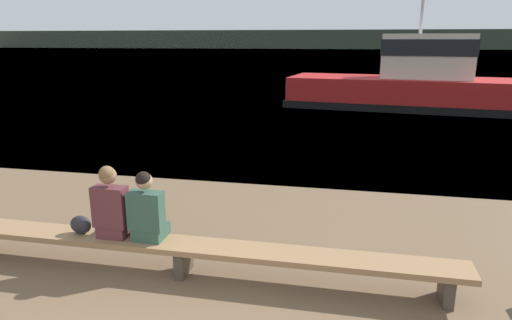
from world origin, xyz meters
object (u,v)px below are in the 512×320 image
(person_left, at_px, (111,206))
(tugboat_red, at_px, (415,85))
(bench_main, at_px, (183,248))
(person_right, at_px, (147,211))
(shopping_bag, at_px, (81,225))

(person_left, bearing_deg, tugboat_red, 70.36)
(bench_main, relative_size, person_right, 7.50)
(person_left, relative_size, tugboat_red, 0.09)
(tugboat_red, bearing_deg, shopping_bag, 166.45)
(bench_main, height_order, tugboat_red, tugboat_red)
(shopping_bag, distance_m, tugboat_red, 17.25)
(person_left, distance_m, shopping_bag, 0.57)
(bench_main, relative_size, shopping_bag, 23.90)
(shopping_bag, xyz_separation_m, tugboat_red, (6.22, 16.08, 0.45))
(bench_main, xyz_separation_m, person_right, (-0.47, 0.01, 0.48))
(person_left, distance_m, person_right, 0.50)
(bench_main, bearing_deg, person_left, 179.62)
(bench_main, height_order, person_right, person_right)
(bench_main, xyz_separation_m, tugboat_red, (4.77, 16.09, 0.65))
(person_left, bearing_deg, shopping_bag, 179.73)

